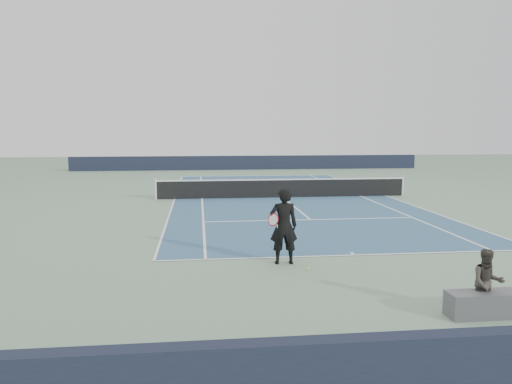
{
  "coord_description": "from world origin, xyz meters",
  "views": [
    {
      "loc": [
        -4.26,
        -24.99,
        3.49
      ],
      "look_at": [
        -2.1,
        -6.23,
        1.1
      ],
      "focal_mm": 35.0,
      "sensor_mm": 36.0,
      "label": 1
    }
  ],
  "objects": [
    {
      "name": "tennis_player",
      "position": [
        -2.1,
        -12.47,
        1.0
      ],
      "size": [
        0.83,
        0.55,
        2.0
      ],
      "color": "black",
      "rests_on": "ground"
    },
    {
      "name": "ground",
      "position": [
        0.0,
        0.0,
        0.0
      ],
      "size": [
        80.0,
        80.0,
        0.0
      ],
      "primitive_type": "plane",
      "color": "slate"
    },
    {
      "name": "tennis_net",
      "position": [
        0.0,
        0.0,
        0.5
      ],
      "size": [
        12.9,
        0.1,
        1.07
      ],
      "color": "silver",
      "rests_on": "ground"
    },
    {
      "name": "spectator_bench",
      "position": [
        1.05,
        -16.56,
        0.46
      ],
      "size": [
        1.54,
        0.78,
        1.28
      ],
      "color": "#505054",
      "rests_on": "ground"
    },
    {
      "name": "tennis_ball",
      "position": [
        -1.6,
        -13.16,
        0.03
      ],
      "size": [
        0.07,
        0.07,
        0.07
      ],
      "primitive_type": "sphere",
      "color": "yellow",
      "rests_on": "ground"
    },
    {
      "name": "court_surface",
      "position": [
        0.0,
        0.0,
        0.01
      ],
      "size": [
        10.97,
        23.77,
        0.01
      ],
      "primitive_type": "cube",
      "color": "#325977",
      "rests_on": "ground"
    },
    {
      "name": "windscreen_far",
      "position": [
        0.0,
        17.88,
        0.6
      ],
      "size": [
        30.0,
        0.25,
        1.2
      ],
      "primitive_type": "cube",
      "color": "black",
      "rests_on": "ground"
    }
  ]
}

